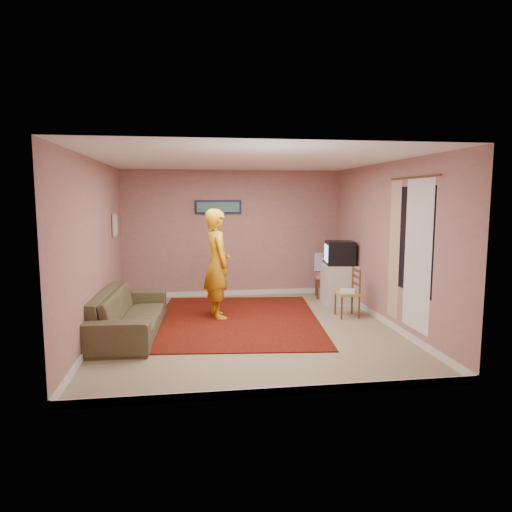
{
  "coord_description": "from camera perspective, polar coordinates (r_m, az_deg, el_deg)",
  "views": [
    {
      "loc": [
        -0.86,
        -6.9,
        2.04
      ],
      "look_at": [
        0.21,
        0.6,
        1.07
      ],
      "focal_mm": 32.0,
      "sensor_mm": 36.0,
      "label": 1
    }
  ],
  "objects": [
    {
      "name": "picture_back",
      "position": [
        9.39,
        -4.75,
        6.13
      ],
      "size": [
        0.95,
        0.04,
        0.28
      ],
      "color": "#161B3D",
      "rests_on": "wall_back"
    },
    {
      "name": "picture_left",
      "position": [
        8.63,
        -17.22,
        3.73
      ],
      "size": [
        0.04,
        0.38,
        0.42
      ],
      "color": "tan",
      "rests_on": "wall_left"
    },
    {
      "name": "game_console",
      "position": [
        8.0,
        11.35,
        -4.27
      ],
      "size": [
        0.29,
        0.25,
        0.05
      ],
      "primitive_type": "cube",
      "rotation": [
        0.0,
        0.0,
        -0.33
      ],
      "color": "white",
      "rests_on": "chair_b"
    },
    {
      "name": "baseboard_left",
      "position": [
        7.32,
        -18.93,
        -8.88
      ],
      "size": [
        0.02,
        5.0,
        0.1
      ],
      "primitive_type": "cube",
      "color": "silver",
      "rests_on": "ground"
    },
    {
      "name": "wall_back",
      "position": [
        9.47,
        -2.91,
        2.82
      ],
      "size": [
        4.5,
        0.02,
        2.6
      ],
      "primitive_type": "cube",
      "color": "#A77B6D",
      "rests_on": "ground"
    },
    {
      "name": "wall_front",
      "position": [
        4.55,
        2.84,
        -2.08
      ],
      "size": [
        4.5,
        0.02,
        2.6
      ],
      "primitive_type": "cube",
      "color": "#A77B6D",
      "rests_on": "ground"
    },
    {
      "name": "curtain_floral",
      "position": [
        7.28,
        16.89,
        0.76
      ],
      "size": [
        0.01,
        0.35,
        2.1
      ],
      "primitive_type": "cube",
      "color": "beige",
      "rests_on": "wall_right"
    },
    {
      "name": "wall_right",
      "position": [
        7.61,
        16.03,
        1.44
      ],
      "size": [
        0.02,
        5.0,
        2.6
      ],
      "primitive_type": "cube",
      "color": "#A77B6D",
      "rests_on": "ground"
    },
    {
      "name": "curtain_rod",
      "position": [
        6.74,
        19.11,
        9.29
      ],
      "size": [
        0.02,
        1.4,
        0.02
      ],
      "primitive_type": "cylinder",
      "rotation": [
        1.57,
        0.0,
        0.0
      ],
      "color": "brown",
      "rests_on": "wall_right"
    },
    {
      "name": "sofa",
      "position": [
        7.13,
        -15.6,
        -6.86
      ],
      "size": [
        0.99,
        2.29,
        0.66
      ],
      "primitive_type": "imported",
      "rotation": [
        0.0,
        0.0,
        1.52
      ],
      "color": "brown",
      "rests_on": "ground"
    },
    {
      "name": "chair_a",
      "position": [
        9.45,
        8.66,
        -1.91
      ],
      "size": [
        0.46,
        0.44,
        0.48
      ],
      "rotation": [
        0.0,
        0.0,
        -0.17
      ],
      "color": "tan",
      "rests_on": "ground"
    },
    {
      "name": "baseboard_back",
      "position": [
        9.64,
        -2.86,
        -4.61
      ],
      "size": [
        4.5,
        0.02,
        0.1
      ],
      "primitive_type": "cube",
      "color": "silver",
      "rests_on": "ground"
    },
    {
      "name": "ground",
      "position": [
        7.25,
        -1.02,
        -9.04
      ],
      "size": [
        5.0,
        5.0,
        0.0
      ],
      "primitive_type": "plane",
      "color": "gray",
      "rests_on": "ground"
    },
    {
      "name": "blue_throw",
      "position": [
        9.59,
        8.37,
        -0.72
      ],
      "size": [
        0.36,
        0.05,
        0.38
      ],
      "primitive_type": "cube",
      "color": "#93AEF1",
      "rests_on": "chair_a"
    },
    {
      "name": "dvd_player",
      "position": [
        9.46,
        8.65,
        -2.27
      ],
      "size": [
        0.39,
        0.32,
        0.06
      ],
      "primitive_type": "cube",
      "rotation": [
        0.0,
        0.0,
        0.27
      ],
      "color": "#B0B0B5",
      "rests_on": "chair_a"
    },
    {
      "name": "chair_b",
      "position": [
        7.98,
        11.36,
        -3.86
      ],
      "size": [
        0.37,
        0.39,
        0.46
      ],
      "rotation": [
        0.0,
        0.0,
        -1.55
      ],
      "color": "tan",
      "rests_on": "ground"
    },
    {
      "name": "crt_tv",
      "position": [
        8.83,
        10.43,
        0.36
      ],
      "size": [
        0.59,
        0.54,
        0.45
      ],
      "rotation": [
        0.0,
        0.0,
        -0.15
      ],
      "color": "black",
      "rests_on": "tv_cabinet"
    },
    {
      "name": "wall_left",
      "position": [
        7.08,
        -19.43,
        0.89
      ],
      "size": [
        0.02,
        5.0,
        2.6
      ],
      "primitive_type": "cube",
      "color": "#A77B6D",
      "rests_on": "ground"
    },
    {
      "name": "baseboard_right",
      "position": [
        7.82,
        15.64,
        -7.71
      ],
      "size": [
        0.02,
        5.0,
        0.1
      ],
      "primitive_type": "cube",
      "color": "silver",
      "rests_on": "ground"
    },
    {
      "name": "area_rug",
      "position": [
        7.73,
        -2.34,
        -7.93
      ],
      "size": [
        3.01,
        3.61,
        0.02
      ],
      "primitive_type": "cube",
      "rotation": [
        0.0,
        0.0,
        -0.1
      ],
      "color": "#310905",
      "rests_on": "ground"
    },
    {
      "name": "person",
      "position": [
        7.73,
        -4.86,
        -0.99
      ],
      "size": [
        0.58,
        0.76,
        1.86
      ],
      "primitive_type": "imported",
      "rotation": [
        0.0,
        0.0,
        1.79
      ],
      "color": "gold",
      "rests_on": "ground"
    },
    {
      "name": "window",
      "position": [
        6.78,
        19.13,
        1.91
      ],
      "size": [
        0.01,
        1.1,
        1.5
      ],
      "primitive_type": "cube",
      "color": "black",
      "rests_on": "wall_right"
    },
    {
      "name": "curtain_sheer",
      "position": [
        6.66,
        19.54,
        0.07
      ],
      "size": [
        0.01,
        0.75,
        2.1
      ],
      "primitive_type": "cube",
      "color": "white",
      "rests_on": "wall_right"
    },
    {
      "name": "tv_cabinet",
      "position": [
        8.93,
        10.37,
        -3.51
      ],
      "size": [
        0.6,
        0.55,
        0.76
      ],
      "primitive_type": "cube",
      "color": "silver",
      "rests_on": "ground"
    },
    {
      "name": "baseboard_front",
      "position": [
        4.92,
        2.72,
        -16.59
      ],
      "size": [
        4.5,
        0.02,
        0.1
      ],
      "primitive_type": "cube",
      "color": "silver",
      "rests_on": "ground"
    },
    {
      "name": "ceiling",
      "position": [
        6.98,
        -1.07,
        11.91
      ],
      "size": [
        4.5,
        5.0,
        0.02
      ],
      "primitive_type": "cube",
      "color": "white",
      "rests_on": "wall_back"
    }
  ]
}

